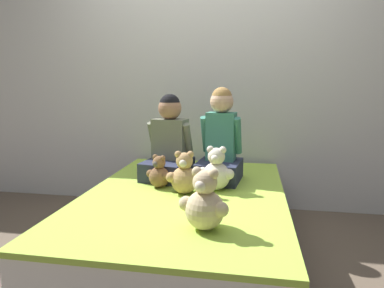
{
  "coord_description": "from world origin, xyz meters",
  "views": [
    {
      "loc": [
        0.42,
        -2.14,
        1.15
      ],
      "look_at": [
        0.0,
        0.27,
        0.72
      ],
      "focal_mm": 32.0,
      "sensor_mm": 36.0,
      "label": 1
    }
  ],
  "objects_px": {
    "child_on_right": "(220,143)",
    "teddy_bear_between_children": "(184,176)",
    "teddy_bear_held_by_right_child": "(216,172)",
    "teddy_bear_held_by_left_child": "(159,174)",
    "teddy_bear_at_foot_of_bed": "(205,204)",
    "bed": "(185,224)",
    "child_on_left": "(169,144)"
  },
  "relations": [
    {
      "from": "child_on_right",
      "to": "teddy_bear_between_children",
      "type": "bearing_deg",
      "value": -111.84
    },
    {
      "from": "teddy_bear_held_by_right_child",
      "to": "teddy_bear_held_by_left_child",
      "type": "bearing_deg",
      "value": -172.16
    },
    {
      "from": "teddy_bear_held_by_right_child",
      "to": "teddy_bear_at_foot_of_bed",
      "type": "xyz_separation_m",
      "value": [
        0.01,
        -0.65,
        0.01
      ]
    },
    {
      "from": "bed",
      "to": "teddy_bear_held_by_right_child",
      "type": "relative_size",
      "value": 6.32
    },
    {
      "from": "teddy_bear_at_foot_of_bed",
      "to": "child_on_left",
      "type": "bearing_deg",
      "value": 130.46
    },
    {
      "from": "child_on_right",
      "to": "child_on_left",
      "type": "bearing_deg",
      "value": -173.56
    },
    {
      "from": "child_on_right",
      "to": "teddy_bear_held_by_right_child",
      "type": "height_order",
      "value": "child_on_right"
    },
    {
      "from": "teddy_bear_between_children",
      "to": "teddy_bear_at_foot_of_bed",
      "type": "bearing_deg",
      "value": -75.61
    },
    {
      "from": "bed",
      "to": "child_on_left",
      "type": "height_order",
      "value": "child_on_left"
    },
    {
      "from": "child_on_left",
      "to": "teddy_bear_held_by_right_child",
      "type": "relative_size",
      "value": 2.12
    },
    {
      "from": "child_on_right",
      "to": "teddy_bear_between_children",
      "type": "relative_size",
      "value": 2.42
    },
    {
      "from": "child_on_left",
      "to": "teddy_bear_held_by_left_child",
      "type": "bearing_deg",
      "value": -81.49
    },
    {
      "from": "child_on_right",
      "to": "teddy_bear_between_children",
      "type": "distance_m",
      "value": 0.45
    },
    {
      "from": "teddy_bear_held_by_right_child",
      "to": "child_on_right",
      "type": "bearing_deg",
      "value": 94.57
    },
    {
      "from": "teddy_bear_at_foot_of_bed",
      "to": "teddy_bear_held_by_left_child",
      "type": "bearing_deg",
      "value": 139.23
    },
    {
      "from": "bed",
      "to": "child_on_right",
      "type": "distance_m",
      "value": 0.64
    },
    {
      "from": "bed",
      "to": "child_on_left",
      "type": "distance_m",
      "value": 0.62
    },
    {
      "from": "teddy_bear_held_by_left_child",
      "to": "teddy_bear_at_foot_of_bed",
      "type": "distance_m",
      "value": 0.75
    },
    {
      "from": "bed",
      "to": "teddy_bear_between_children",
      "type": "bearing_deg",
      "value": -92.96
    },
    {
      "from": "bed",
      "to": "teddy_bear_held_by_left_child",
      "type": "distance_m",
      "value": 0.39
    },
    {
      "from": "child_on_left",
      "to": "teddy_bear_between_children",
      "type": "height_order",
      "value": "child_on_left"
    },
    {
      "from": "teddy_bear_at_foot_of_bed",
      "to": "teddy_bear_between_children",
      "type": "bearing_deg",
      "value": 127.88
    },
    {
      "from": "teddy_bear_held_by_left_child",
      "to": "teddy_bear_held_by_right_child",
      "type": "distance_m",
      "value": 0.4
    },
    {
      "from": "teddy_bear_held_by_left_child",
      "to": "bed",
      "type": "bearing_deg",
      "value": 0.77
    },
    {
      "from": "teddy_bear_between_children",
      "to": "bed",
      "type": "bearing_deg",
      "value": 80.09
    },
    {
      "from": "child_on_right",
      "to": "teddy_bear_at_foot_of_bed",
      "type": "distance_m",
      "value": 0.91
    },
    {
      "from": "teddy_bear_held_by_right_child",
      "to": "child_on_left",
      "type": "bearing_deg",
      "value": 152.5
    },
    {
      "from": "teddy_bear_held_by_left_child",
      "to": "teddy_bear_at_foot_of_bed",
      "type": "relative_size",
      "value": 0.74
    },
    {
      "from": "child_on_left",
      "to": "child_on_right",
      "type": "distance_m",
      "value": 0.39
    },
    {
      "from": "child_on_right",
      "to": "teddy_bear_between_children",
      "type": "xyz_separation_m",
      "value": [
        -0.2,
        -0.37,
        -0.16
      ]
    },
    {
      "from": "teddy_bear_held_by_right_child",
      "to": "teddy_bear_between_children",
      "type": "relative_size",
      "value": 1.06
    },
    {
      "from": "bed",
      "to": "teddy_bear_between_children",
      "type": "xyz_separation_m",
      "value": [
        -0.0,
        -0.02,
        0.34
      ]
    }
  ]
}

